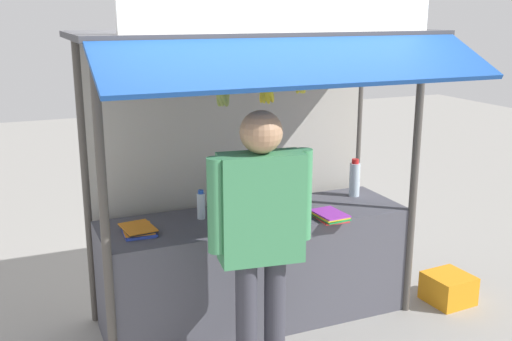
% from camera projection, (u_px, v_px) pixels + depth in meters
% --- Properties ---
extents(ground_plane, '(20.00, 20.00, 0.00)m').
position_uv_depth(ground_plane, '(256.00, 317.00, 4.75)').
color(ground_plane, gray).
extents(stall_counter, '(2.34, 0.70, 0.85)m').
position_uv_depth(stall_counter, '(256.00, 268.00, 4.65)').
color(stall_counter, '#4C4C56').
rests_on(stall_counter, ground).
extents(stall_structure, '(2.54, 1.55, 2.56)m').
position_uv_depth(stall_structure, '(251.00, 121.00, 4.44)').
color(stall_structure, '#4C4742').
rests_on(stall_structure, ground).
extents(water_bottle_left, '(0.09, 0.09, 0.32)m').
position_uv_depth(water_bottle_left, '(355.00, 179.00, 4.98)').
color(water_bottle_left, silver).
rests_on(water_bottle_left, stall_counter).
extents(water_bottle_back_right, '(0.08, 0.08, 0.27)m').
position_uv_depth(water_bottle_back_right, '(253.00, 189.00, 4.76)').
color(water_bottle_back_right, silver).
rests_on(water_bottle_back_right, stall_counter).
extents(water_bottle_front_left, '(0.06, 0.06, 0.22)m').
position_uv_depth(water_bottle_front_left, '(201.00, 205.00, 4.44)').
color(water_bottle_front_left, silver).
rests_on(water_bottle_front_left, stall_counter).
extents(magazine_stack_far_left, '(0.24, 0.30, 0.05)m').
position_uv_depth(magazine_stack_far_left, '(139.00, 230.00, 4.17)').
color(magazine_stack_far_left, blue).
rests_on(magazine_stack_far_left, stall_counter).
extents(magazine_stack_center, '(0.22, 0.29, 0.05)m').
position_uv_depth(magazine_stack_center, '(330.00, 215.00, 4.46)').
color(magazine_stack_center, red).
rests_on(magazine_stack_center, stall_counter).
extents(banana_bunch_leftmost, '(0.11, 0.11, 0.32)m').
position_uv_depth(banana_bunch_leftmost, '(266.00, 91.00, 3.83)').
color(banana_bunch_leftmost, '#332D23').
extents(banana_bunch_inner_left, '(0.11, 0.11, 0.32)m').
position_uv_depth(banana_bunch_inner_left, '(223.00, 94.00, 3.73)').
color(banana_bunch_inner_left, '#332D23').
extents(banana_bunch_inner_right, '(0.10, 0.10, 0.26)m').
position_uv_depth(banana_bunch_inner_right, '(301.00, 83.00, 3.92)').
color(banana_bunch_inner_right, '#332D23').
extents(banana_bunch_rightmost, '(0.09, 0.09, 0.23)m').
position_uv_depth(banana_bunch_rightmost, '(173.00, 85.00, 3.59)').
color(banana_bunch_rightmost, '#332D23').
extents(vendor_person, '(0.68, 0.28, 1.79)m').
position_uv_depth(vendor_person, '(261.00, 226.00, 3.66)').
color(vendor_person, '#383842').
rests_on(vendor_person, ground).
extents(plastic_crate, '(0.36, 0.36, 0.24)m').
position_uv_depth(plastic_crate, '(448.00, 288.00, 4.98)').
color(plastic_crate, orange).
rests_on(plastic_crate, ground).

